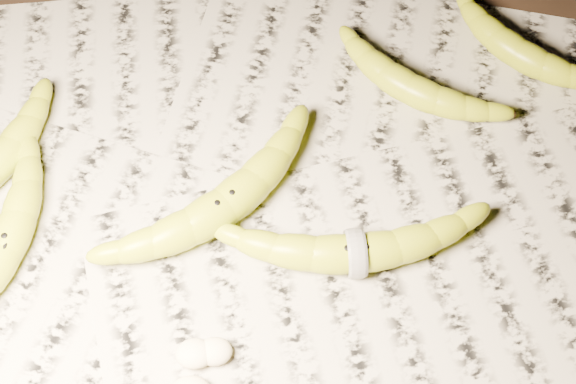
{
  "coord_description": "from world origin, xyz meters",
  "views": [
    {
      "loc": [
        0.01,
        -0.36,
        0.71
      ],
      "look_at": [
        0.03,
        0.01,
        0.05
      ],
      "focal_mm": 50.0,
      "sensor_mm": 36.0,
      "label": 1
    }
  ],
  "objects_px": {
    "banana_left_a": "(2,250)",
    "banana_taped": "(355,252)",
    "banana_upper_b": "(519,51)",
    "banana_upper_a": "(410,86)",
    "banana_center": "(224,204)"
  },
  "relations": [
    {
      "from": "banana_left_a",
      "to": "banana_taped",
      "type": "distance_m",
      "value": 0.33
    },
    {
      "from": "banana_taped",
      "to": "banana_upper_b",
      "type": "distance_m",
      "value": 0.31
    },
    {
      "from": "banana_taped",
      "to": "banana_upper_a",
      "type": "height_order",
      "value": "banana_taped"
    },
    {
      "from": "banana_taped",
      "to": "banana_upper_a",
      "type": "distance_m",
      "value": 0.21
    },
    {
      "from": "banana_upper_a",
      "to": "banana_upper_b",
      "type": "height_order",
      "value": "same"
    },
    {
      "from": "banana_center",
      "to": "banana_upper_b",
      "type": "relative_size",
      "value": 1.36
    },
    {
      "from": "banana_center",
      "to": "banana_taped",
      "type": "height_order",
      "value": "banana_center"
    },
    {
      "from": "banana_taped",
      "to": "banana_upper_b",
      "type": "xyz_separation_m",
      "value": [
        0.2,
        0.24,
        -0.0
      ]
    },
    {
      "from": "banana_upper_b",
      "to": "banana_center",
      "type": "bearing_deg",
      "value": -107.28
    },
    {
      "from": "banana_upper_a",
      "to": "banana_taped",
      "type": "bearing_deg",
      "value": -74.97
    },
    {
      "from": "banana_left_a",
      "to": "banana_upper_a",
      "type": "height_order",
      "value": "banana_left_a"
    },
    {
      "from": "banana_upper_a",
      "to": "banana_upper_b",
      "type": "bearing_deg",
      "value": 55.44
    },
    {
      "from": "banana_center",
      "to": "banana_upper_b",
      "type": "bearing_deg",
      "value": -8.35
    },
    {
      "from": "banana_upper_a",
      "to": "banana_upper_b",
      "type": "relative_size",
      "value": 1.06
    },
    {
      "from": "banana_left_a",
      "to": "banana_upper_a",
      "type": "bearing_deg",
      "value": -46.78
    }
  ]
}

